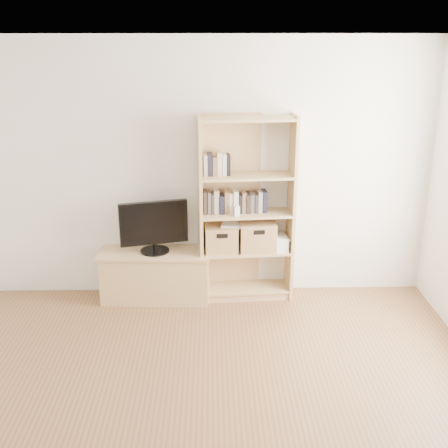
{
  "coord_description": "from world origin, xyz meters",
  "views": [
    {
      "loc": [
        0.04,
        -2.95,
        2.67
      ],
      "look_at": [
        0.15,
        1.9,
        0.95
      ],
      "focal_mm": 45.0,
      "sensor_mm": 36.0,
      "label": 1
    }
  ],
  "objects_px": {
    "basket_right": "(257,235)",
    "television": "(154,227)",
    "bookshelf": "(246,210)",
    "tv_stand": "(156,276)",
    "baby_monitor": "(237,211)",
    "laptop": "(238,224)",
    "basket_left": "(221,238)"
  },
  "relations": [
    {
      "from": "basket_right",
      "to": "television",
      "type": "bearing_deg",
      "value": 178.37
    },
    {
      "from": "bookshelf",
      "to": "tv_stand",
      "type": "bearing_deg",
      "value": 177.9
    },
    {
      "from": "baby_monitor",
      "to": "basket_right",
      "type": "height_order",
      "value": "baby_monitor"
    },
    {
      "from": "baby_monitor",
      "to": "television",
      "type": "bearing_deg",
      "value": 160.95
    },
    {
      "from": "bookshelf",
      "to": "basket_right",
      "type": "height_order",
      "value": "bookshelf"
    },
    {
      "from": "basket_right",
      "to": "tv_stand",
      "type": "bearing_deg",
      "value": 178.37
    },
    {
      "from": "television",
      "to": "baby_monitor",
      "type": "relative_size",
      "value": 7.03
    },
    {
      "from": "tv_stand",
      "to": "basket_right",
      "type": "bearing_deg",
      "value": 4.86
    },
    {
      "from": "bookshelf",
      "to": "television",
      "type": "height_order",
      "value": "bookshelf"
    },
    {
      "from": "baby_monitor",
      "to": "basket_right",
      "type": "distance_m",
      "value": 0.38
    },
    {
      "from": "laptop",
      "to": "basket_left",
      "type": "bearing_deg",
      "value": -168.8
    },
    {
      "from": "television",
      "to": "laptop",
      "type": "height_order",
      "value": "television"
    },
    {
      "from": "tv_stand",
      "to": "television",
      "type": "height_order",
      "value": "television"
    },
    {
      "from": "television",
      "to": "basket_right",
      "type": "distance_m",
      "value": 1.04
    },
    {
      "from": "bookshelf",
      "to": "baby_monitor",
      "type": "height_order",
      "value": "bookshelf"
    },
    {
      "from": "laptop",
      "to": "basket_right",
      "type": "bearing_deg",
      "value": 17.42
    },
    {
      "from": "basket_left",
      "to": "basket_right",
      "type": "xyz_separation_m",
      "value": [
        0.36,
        0.03,
        0.01
      ]
    },
    {
      "from": "bookshelf",
      "to": "laptop",
      "type": "xyz_separation_m",
      "value": [
        -0.08,
        -0.02,
        -0.14
      ]
    },
    {
      "from": "television",
      "to": "laptop",
      "type": "distance_m",
      "value": 0.83
    },
    {
      "from": "tv_stand",
      "to": "television",
      "type": "relative_size",
      "value": 1.6
    },
    {
      "from": "baby_monitor",
      "to": "basket_left",
      "type": "distance_m",
      "value": 0.36
    },
    {
      "from": "bookshelf",
      "to": "television",
      "type": "distance_m",
      "value": 0.93
    },
    {
      "from": "television",
      "to": "baby_monitor",
      "type": "height_order",
      "value": "television"
    },
    {
      "from": "baby_monitor",
      "to": "basket_right",
      "type": "xyz_separation_m",
      "value": [
        0.21,
        0.12,
        -0.3
      ]
    },
    {
      "from": "baby_monitor",
      "to": "laptop",
      "type": "xyz_separation_m",
      "value": [
        0.01,
        0.09,
        -0.17
      ]
    },
    {
      "from": "basket_right",
      "to": "laptop",
      "type": "bearing_deg",
      "value": -176.65
    },
    {
      "from": "bookshelf",
      "to": "television",
      "type": "bearing_deg",
      "value": 177.9
    },
    {
      "from": "basket_left",
      "to": "basket_right",
      "type": "height_order",
      "value": "basket_right"
    },
    {
      "from": "television",
      "to": "basket_right",
      "type": "relative_size",
      "value": 1.89
    },
    {
      "from": "basket_left",
      "to": "basket_right",
      "type": "bearing_deg",
      "value": 0.12
    },
    {
      "from": "tv_stand",
      "to": "baby_monitor",
      "type": "bearing_deg",
      "value": -2.62
    },
    {
      "from": "tv_stand",
      "to": "television",
      "type": "xyz_separation_m",
      "value": [
        -0.0,
        0.0,
        0.54
      ]
    }
  ]
}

